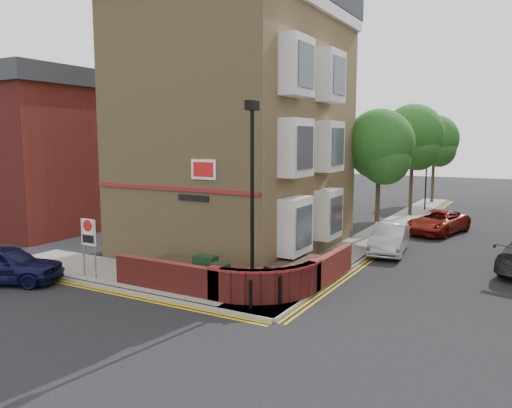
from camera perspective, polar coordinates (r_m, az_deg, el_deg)
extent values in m
plane|color=black|center=(16.29, -7.57, -11.43)|extent=(120.00, 120.00, 0.00)
cube|color=gray|center=(19.53, -13.20, -8.16)|extent=(13.00, 3.00, 0.12)
cube|color=gray|center=(29.66, 14.67, -2.84)|extent=(2.00, 32.00, 0.12)
cube|color=gray|center=(18.50, -16.39, -9.16)|extent=(13.00, 0.15, 0.12)
cube|color=gray|center=(29.43, 16.55, -2.99)|extent=(0.15, 32.00, 0.12)
cube|color=gold|center=(18.35, -16.94, -9.49)|extent=(13.00, 0.28, 0.01)
cube|color=gold|center=(29.39, 17.02, -3.13)|extent=(0.28, 32.00, 0.01)
cube|color=#957C4F|center=(23.72, -1.92, 8.36)|extent=(8.00, 10.00, 11.00)
cube|color=maroon|center=(19.70, -9.52, 1.73)|extent=(7.80, 0.06, 0.15)
cube|color=white|center=(18.72, -6.01, 3.95)|extent=(1.10, 0.05, 0.75)
cube|color=black|center=(19.11, -7.19, 0.70)|extent=(1.40, 0.04, 0.22)
cylinder|color=black|center=(15.67, -0.44, -0.37)|extent=(0.12, 0.12, 6.00)
cylinder|color=black|center=(16.24, -0.43, -9.50)|extent=(0.20, 0.20, 0.80)
cube|color=black|center=(15.56, -0.45, 11.20)|extent=(0.25, 0.50, 0.30)
cube|color=black|center=(17.25, -5.80, -7.82)|extent=(0.80, 0.45, 1.20)
cube|color=black|center=(16.59, -4.12, -8.61)|extent=(0.55, 0.40, 1.10)
cylinder|color=black|center=(15.37, -0.63, -10.30)|extent=(0.11, 0.11, 0.90)
cylinder|color=black|center=(15.77, 2.77, -9.84)|extent=(0.11, 0.11, 0.90)
cylinder|color=slate|center=(19.84, -19.12, -4.69)|extent=(0.06, 0.06, 2.20)
cylinder|color=slate|center=(19.40, -17.94, -4.91)|extent=(0.06, 0.06, 2.20)
cube|color=white|center=(19.50, -18.61, -3.07)|extent=(0.72, 0.04, 1.00)
cylinder|color=red|center=(19.44, -18.70, -2.36)|extent=(0.44, 0.02, 0.44)
cube|color=maroon|center=(31.69, -20.84, 4.74)|extent=(6.00, 10.00, 8.00)
cube|color=#25292D|center=(31.83, -21.23, 12.85)|extent=(6.40, 10.40, 1.00)
cylinder|color=#382B1E|center=(27.42, 13.75, 1.29)|extent=(0.24, 0.24, 4.55)
sphere|color=#25531B|center=(27.27, 13.93, 6.73)|extent=(3.64, 3.64, 3.64)
sphere|color=#25531B|center=(26.89, 14.52, 4.90)|extent=(2.60, 2.60, 2.60)
sphere|color=#25531B|center=(27.74, 13.52, 5.81)|extent=(2.86, 2.86, 2.86)
cylinder|color=#382B1E|center=(35.14, 17.32, 2.89)|extent=(0.24, 0.24, 5.04)
sphere|color=#25531B|center=(35.04, 17.51, 7.59)|extent=(4.03, 4.03, 4.03)
sphere|color=#25531B|center=(34.67, 17.99, 6.03)|extent=(2.88, 2.88, 2.88)
sphere|color=#25531B|center=(35.49, 17.13, 6.79)|extent=(3.17, 3.17, 3.17)
cylinder|color=#382B1E|center=(42.98, 19.58, 3.40)|extent=(0.24, 0.24, 4.76)
sphere|color=#25531B|center=(42.89, 19.74, 7.03)|extent=(3.81, 3.81, 3.81)
sphere|color=#25531B|center=(42.54, 20.15, 5.82)|extent=(2.72, 2.72, 2.72)
sphere|color=#25531B|center=(43.34, 19.41, 6.41)|extent=(2.99, 2.99, 2.99)
cylinder|color=black|center=(38.07, 18.81, 1.78)|extent=(0.10, 0.10, 3.20)
imported|color=black|center=(37.93, 18.95, 4.93)|extent=(0.20, 0.16, 1.00)
imported|color=black|center=(20.51, -26.77, -6.19)|extent=(4.41, 3.17, 1.40)
imported|color=#ADAEB5|center=(23.87, 15.00, -3.86)|extent=(1.90, 4.20, 1.34)
imported|color=maroon|center=(29.55, 20.08, -1.94)|extent=(3.20, 5.03, 1.29)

